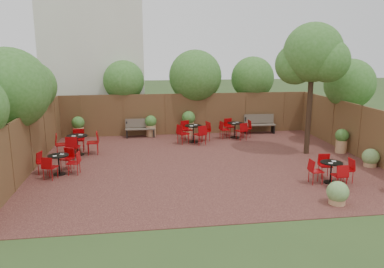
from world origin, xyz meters
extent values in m
plane|color=#354F23|center=(0.00, 0.00, 0.00)|extent=(80.00, 80.00, 0.00)
cube|color=#381917|center=(0.00, 0.00, 0.01)|extent=(12.00, 10.00, 0.02)
cube|color=#4F311D|center=(0.00, 5.00, 1.00)|extent=(12.00, 0.08, 2.00)
cube|color=#4F311D|center=(-6.00, 0.00, 1.00)|extent=(0.08, 10.00, 2.00)
cube|color=#4F311D|center=(6.00, 0.00, 1.00)|extent=(0.08, 10.00, 2.00)
cube|color=silver|center=(-4.50, 8.00, 4.00)|extent=(5.00, 4.00, 8.00)
sphere|color=#356B22|center=(-6.60, 3.00, 2.61)|extent=(2.03, 2.03, 2.03)
sphere|color=#356B22|center=(-6.50, 0.00, 2.81)|extent=(2.69, 2.69, 2.69)
sphere|color=#356B22|center=(-3.00, 5.70, 2.59)|extent=(1.97, 1.97, 1.97)
sphere|color=#356B22|center=(0.50, 5.60, 2.78)|extent=(2.60, 2.60, 2.60)
sphere|color=#356B22|center=(3.50, 5.80, 2.65)|extent=(2.18, 2.18, 2.18)
sphere|color=#356B22|center=(6.60, 2.00, 2.64)|extent=(2.13, 2.13, 2.13)
cylinder|color=black|center=(4.23, 0.71, 2.09)|extent=(0.21, 0.21, 4.14)
sphere|color=#356B22|center=(4.23, 0.71, 3.96)|extent=(2.23, 2.23, 2.23)
sphere|color=#356B22|center=(3.73, 1.11, 3.50)|extent=(1.56, 1.56, 1.56)
sphere|color=#356B22|center=(4.63, 0.31, 3.67)|extent=(1.63, 1.63, 1.63)
cube|color=brown|center=(-2.28, 4.55, 0.42)|extent=(1.39, 0.42, 0.05)
cube|color=brown|center=(-2.28, 4.74, 0.67)|extent=(1.39, 0.11, 0.42)
cube|color=black|center=(-2.91, 4.55, 0.21)|extent=(0.06, 0.42, 0.37)
cube|color=black|center=(-1.65, 4.55, 0.21)|extent=(0.06, 0.42, 0.37)
cube|color=brown|center=(3.57, 4.55, 0.45)|extent=(1.51, 0.49, 0.05)
cube|color=brown|center=(3.57, 4.75, 0.72)|extent=(1.50, 0.15, 0.45)
cube|color=black|center=(2.88, 4.55, 0.22)|extent=(0.07, 0.45, 0.40)
cube|color=black|center=(4.25, 4.55, 0.22)|extent=(0.07, 0.45, 0.40)
cylinder|color=black|center=(3.46, -2.64, 0.03)|extent=(0.39, 0.39, 0.03)
cylinder|color=black|center=(3.46, -2.64, 0.35)|extent=(0.04, 0.04, 0.62)
cylinder|color=black|center=(3.46, -2.64, 0.67)|extent=(0.67, 0.67, 0.03)
cube|color=white|center=(3.57, -2.57, 0.69)|extent=(0.12, 0.09, 0.01)
cube|color=white|center=(3.37, -2.75, 0.69)|extent=(0.12, 0.09, 0.01)
cylinder|color=black|center=(2.11, 3.80, 0.03)|extent=(0.42, 0.42, 0.03)
cylinder|color=black|center=(2.11, 3.80, 0.37)|extent=(0.05, 0.05, 0.67)
cylinder|color=black|center=(2.11, 3.80, 0.72)|extent=(0.72, 0.72, 0.03)
cube|color=white|center=(2.23, 3.88, 0.74)|extent=(0.15, 0.11, 0.01)
cube|color=white|center=(2.02, 3.69, 0.74)|extent=(0.15, 0.11, 0.01)
cylinder|color=black|center=(-4.99, -0.60, 0.03)|extent=(0.39, 0.39, 0.03)
cylinder|color=black|center=(-4.99, -0.60, 0.35)|extent=(0.04, 0.04, 0.62)
cylinder|color=black|center=(-4.99, -0.60, 0.67)|extent=(0.67, 0.67, 0.03)
cube|color=white|center=(-4.89, -0.53, 0.69)|extent=(0.14, 0.11, 0.01)
cube|color=white|center=(-5.08, -0.70, 0.69)|extent=(0.14, 0.11, 0.01)
cylinder|color=black|center=(0.05, 3.25, 0.04)|extent=(0.45, 0.45, 0.03)
cylinder|color=black|center=(0.05, 3.25, 0.39)|extent=(0.05, 0.05, 0.71)
cylinder|color=black|center=(0.05, 3.25, 0.76)|extent=(0.77, 0.77, 0.03)
cube|color=white|center=(0.17, 3.33, 0.78)|extent=(0.17, 0.14, 0.02)
cube|color=white|center=(-0.05, 3.12, 0.78)|extent=(0.17, 0.14, 0.02)
cylinder|color=black|center=(-4.74, 1.77, 0.04)|extent=(0.46, 0.46, 0.03)
cylinder|color=black|center=(-4.74, 1.77, 0.41)|extent=(0.05, 0.05, 0.74)
cylinder|color=black|center=(-4.74, 1.77, 0.79)|extent=(0.80, 0.80, 0.03)
cube|color=white|center=(-4.61, 1.85, 0.81)|extent=(0.15, 0.11, 0.02)
cube|color=white|center=(-4.84, 1.64, 0.81)|extent=(0.15, 0.11, 0.02)
cylinder|color=tan|center=(-1.77, 4.70, 0.28)|extent=(0.46, 0.46, 0.52)
sphere|color=#356B22|center=(-1.77, 4.70, 0.75)|extent=(0.55, 0.55, 0.55)
cylinder|color=tan|center=(0.04, 4.70, 0.33)|extent=(0.53, 0.53, 0.61)
sphere|color=#356B22|center=(0.04, 4.70, 0.87)|extent=(0.64, 0.64, 0.64)
cylinder|color=tan|center=(-5.09, 4.54, 0.30)|extent=(0.48, 0.48, 0.55)
sphere|color=#356B22|center=(-5.09, 4.54, 0.79)|extent=(0.58, 0.58, 0.58)
cylinder|color=tan|center=(5.65, 0.63, 0.27)|extent=(0.44, 0.44, 0.50)
sphere|color=#356B22|center=(5.65, 0.63, 0.72)|extent=(0.52, 0.52, 0.52)
cylinder|color=tan|center=(2.81, -4.22, 0.12)|extent=(0.42, 0.42, 0.19)
sphere|color=#68924B|center=(2.81, -4.22, 0.36)|extent=(0.58, 0.58, 0.58)
cylinder|color=tan|center=(5.70, -1.25, 0.12)|extent=(0.43, 0.43, 0.20)
sphere|color=#68924B|center=(5.70, -1.25, 0.36)|extent=(0.59, 0.59, 0.59)
camera|label=1|loc=(-2.37, -12.97, 4.02)|focal=35.26mm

